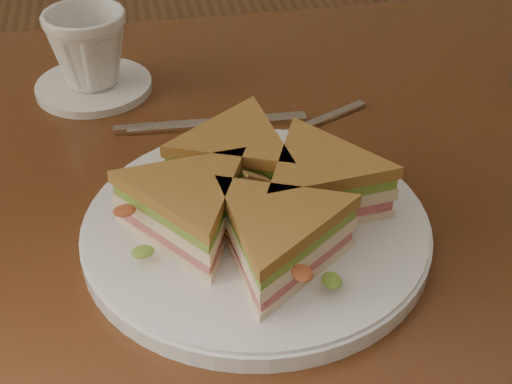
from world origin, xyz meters
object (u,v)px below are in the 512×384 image
Objects in this scene: plate at (256,229)px; coffee_cup at (88,48)px; saucer at (94,86)px; table at (282,245)px; knife at (205,124)px; sandwich_wedges at (256,197)px; spoon at (269,140)px.

coffee_cup is (-0.14, 0.30, 0.05)m from plate.
saucer is at bearing 114.57° from plate.
table is 5.57× the size of knife.
coffee_cup reaches higher than plate.
plate is 0.33m from saucer.
plate is 0.04m from sandwich_wedges.
spoon is at bearing -43.93° from coffee_cup.
saucer is at bearing 114.55° from spoon.
plate is at bearing -116.96° from table.
spoon is 0.79× the size of knife.
sandwich_wedges is at bearing 0.00° from plate.
knife is at bearing 95.74° from plate.
spoon and saucer have the same top height.
spoon is 0.24m from saucer.
saucer is (-0.14, 0.30, -0.04)m from sandwich_wedges.
knife is at bearing 95.74° from sandwich_wedges.
table is 3.87× the size of plate.
coffee_cup is at bearing 131.64° from table.
saucer is at bearing 114.57° from sandwich_wedges.
sandwich_wedges is at bearing -131.38° from spoon.
coffee_cup reaches higher than sandwich_wedges.
spoon reaches higher than knife.
spoon is at bearing 73.62° from plate.
spoon is 1.78× the size of coffee_cup.
coffee_cup reaches higher than spoon.
knife is 1.56× the size of saucer.
saucer reaches higher than knife.
spoon is at bearing 94.38° from table.
knife is 2.24× the size of coffee_cup.
spoon is at bearing 73.62° from sandwich_wedges.
spoon is (0.04, 0.15, -0.04)m from sandwich_wedges.
plate is 1.15× the size of sandwich_wedges.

